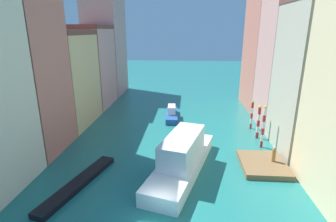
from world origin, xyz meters
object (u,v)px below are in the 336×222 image
Objects in this scene: waterfront_dock at (263,164)px; mooring_pole_0 at (263,127)px; person_on_dock at (274,155)px; mooring_pole_1 at (258,122)px; mooring_pole_2 at (252,115)px; motorboat_0 at (172,114)px; gondola_black at (79,183)px; vaporetto_white at (182,157)px.

waterfront_dock is 1.05× the size of mooring_pole_0.
person_on_dock is 0.37× the size of mooring_pole_1.
mooring_pole_2 is at bearing 89.11° from person_on_dock.
person_on_dock is 7.17m from mooring_pole_1.
mooring_pole_0 is 14.73m from motorboat_0.
mooring_pole_2 is at bearing -18.30° from motorboat_0.
mooring_pole_1 is (0.21, 7.11, 0.93)m from person_on_dock.
mooring_pole_2 reaches higher than gondola_black.
vaporetto_white reaches higher than motorboat_0.
waterfront_dock is 1.23× the size of mooring_pole_1.
mooring_pole_1 is at bearing 86.21° from mooring_pole_0.
mooring_pole_2 is 0.42× the size of gondola_black.
mooring_pole_1 is 3.30m from mooring_pole_2.
motorboat_0 is at bearing 147.97° from mooring_pole_1.
mooring_pole_0 is at bearing -91.29° from mooring_pole_2.
person_on_dock is 9.08m from vaporetto_white.
person_on_dock is at bearing -90.35° from mooring_pole_0.
vaporetto_white is at bearing -170.30° from waterfront_dock.
motorboat_0 is at bearing 161.70° from mooring_pole_2.
motorboat_0 is (-11.09, 3.67, -1.36)m from mooring_pole_2.
motorboat_0 is at bearing 97.25° from vaporetto_white.
mooring_pole_2 is 15.04m from vaporetto_white.
waterfront_dock is at bearing -168.33° from person_on_dock.
mooring_pole_0 reaches higher than motorboat_0.
mooring_pole_1 is at bearing 80.75° from waterfront_dock.
motorboat_0 is at bearing 138.57° from mooring_pole_0.
mooring_pole_0 reaches higher than gondola_black.
waterfront_dock reaches higher than gondola_black.
mooring_pole_2 is at bearing 90.77° from mooring_pole_1.
motorboat_0 is (-11.13, 6.97, -1.52)m from mooring_pole_1.
mooring_pole_2 is 0.29× the size of vaporetto_white.
mooring_pole_0 is at bearing -93.79° from mooring_pole_1.
mooring_pole_2 is at bearing 83.83° from waterfront_dock.
mooring_pole_2 is at bearing 88.71° from mooring_pole_0.
vaporetto_white is at bearing -170.08° from person_on_dock.
gondola_black is at bearing -110.11° from motorboat_0.
waterfront_dock is 17.47m from gondola_black.
mooring_pole_1 reaches higher than person_on_dock.
person_on_dock is at bearing 9.92° from vaporetto_white.
mooring_pole_2 reaches higher than waterfront_dock.
mooring_pole_2 is 0.59× the size of motorboat_0.
motorboat_0 reaches higher than gondola_black.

